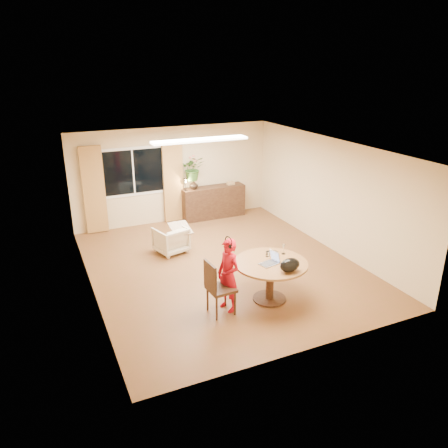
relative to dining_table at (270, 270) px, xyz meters
name	(u,v)px	position (x,y,z in m)	size (l,w,h in m)	color
floor	(222,266)	(-0.23, 1.67, -0.61)	(6.50, 6.50, 0.00)	brown
ceiling	(222,148)	(-0.23, 1.67, 1.99)	(6.50, 6.50, 0.00)	white
wall_back	(174,175)	(-0.23, 4.92, 0.69)	(5.50, 5.50, 0.00)	beige
wall_left	(86,229)	(-2.98, 1.67, 0.69)	(6.50, 6.50, 0.00)	beige
wall_right	(330,194)	(2.52, 1.67, 0.69)	(6.50, 6.50, 0.00)	beige
window	(133,172)	(-1.33, 4.90, 0.89)	(1.70, 0.03, 1.30)	white
curtain_left	(94,190)	(-2.38, 4.82, 0.54)	(0.55, 0.08, 2.25)	#976331
curtain_right	(173,181)	(-0.28, 4.82, 0.54)	(0.55, 0.08, 2.25)	#976331
ceiling_panel	(200,140)	(-0.23, 2.87, 1.96)	(2.20, 0.35, 0.05)	white
dining_table	(270,270)	(0.00, 0.00, 0.00)	(1.35, 1.35, 0.77)	brown
dining_chair	(221,287)	(-1.02, -0.05, -0.10)	(0.49, 0.45, 1.02)	black
child	(228,275)	(-0.85, 0.02, 0.07)	(0.32, 0.49, 1.35)	red
laptop	(269,258)	(-0.08, -0.05, 0.28)	(0.35, 0.23, 0.23)	#B7B7BC
tumbler	(268,254)	(0.07, 0.25, 0.21)	(0.07, 0.07, 0.10)	white
wine_glass	(284,249)	(0.40, 0.22, 0.26)	(0.07, 0.07, 0.20)	white
pot_lid	(272,252)	(0.23, 0.33, 0.18)	(0.22, 0.22, 0.04)	white
handbag	(290,265)	(0.11, -0.46, 0.29)	(0.38, 0.22, 0.25)	black
armchair	(171,240)	(-1.02, 2.84, -0.30)	(0.66, 0.68, 0.62)	beige
throw	(180,225)	(-0.78, 2.84, 0.03)	(0.45, 0.55, 0.03)	beige
sideboard	(213,202)	(0.84, 4.68, -0.15)	(1.81, 0.44, 0.90)	black
vase	(194,185)	(0.26, 4.68, 0.42)	(0.24, 0.24, 0.25)	black
bouquet	(193,168)	(0.25, 4.68, 0.88)	(0.59, 0.51, 0.66)	#2D6425
book_stack	(231,183)	(1.38, 4.68, 0.34)	(0.21, 0.16, 0.08)	#946C4B
desk_lamp	(186,184)	(0.01, 4.63, 0.47)	(0.14, 0.14, 0.34)	black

